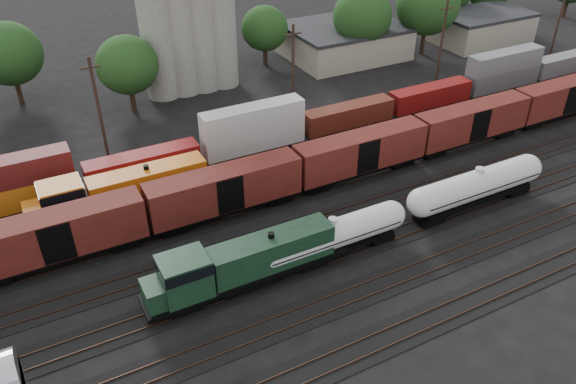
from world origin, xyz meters
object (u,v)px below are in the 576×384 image
tank_car_a (332,236)px  grain_silo (186,11)px  orange_locomotive (116,193)px  green_locomotive (237,265)px

tank_car_a → grain_silo: grain_silo is taller
tank_car_a → orange_locomotive: orange_locomotive is taller
orange_locomotive → grain_silo: 32.16m
tank_car_a → grain_silo: (1.89, 41.00, 8.89)m
orange_locomotive → tank_car_a: bearing=-45.1°
green_locomotive → orange_locomotive: size_ratio=0.93×
tank_car_a → orange_locomotive: (-14.97, 15.00, 0.31)m
green_locomotive → tank_car_a: bearing=0.0°
green_locomotive → orange_locomotive: (-6.09, 15.00, 0.03)m
green_locomotive → orange_locomotive: bearing=112.1°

